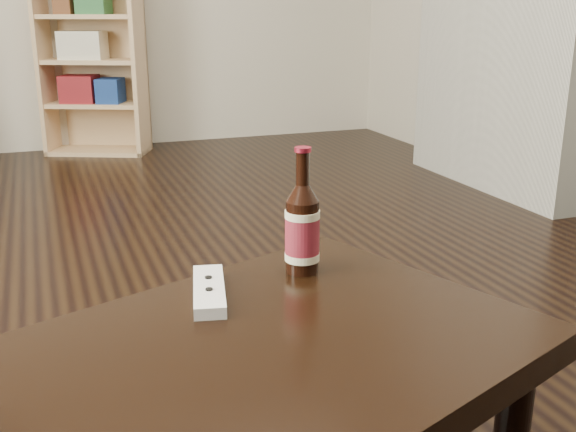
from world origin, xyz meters
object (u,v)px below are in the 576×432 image
object	(u,v)px
bookshelf	(92,57)
remote	(209,291)
coffee_table	(216,395)
beer_bottle	(302,229)

from	to	relation	value
bookshelf	remote	bearing A→B (deg)	-67.63
bookshelf	coffee_table	size ratio (longest dim) A/B	0.96
bookshelf	coffee_table	bearing A→B (deg)	-68.33
bookshelf	beer_bottle	world-z (taller)	bookshelf
coffee_table	beer_bottle	size ratio (longest dim) A/B	4.76
coffee_table	beer_bottle	xyz separation A→B (m)	(0.26, 0.30, 0.14)
coffee_table	remote	xyz separation A→B (m)	(0.05, 0.24, 0.06)
bookshelf	remote	distance (m)	3.36
coffee_table	beer_bottle	world-z (taller)	beer_bottle
coffee_table	beer_bottle	bearing A→B (deg)	49.10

